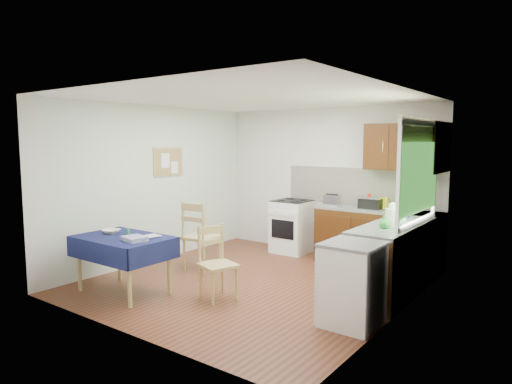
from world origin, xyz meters
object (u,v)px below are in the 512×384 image
Objects in this scene: toaster at (332,200)px; chair_near at (216,260)px; chair_far at (199,234)px; sandwich_press at (371,202)px; kettle at (393,216)px; dish_rack at (399,222)px; dining_table at (123,245)px.

chair_near is at bearing -82.41° from toaster.
sandwich_press is (1.93, 1.81, 0.43)m from chair_far.
dish_rack is at bearing 92.17° from kettle.
sandwich_press is (2.03, 3.11, 0.37)m from dining_table.
dish_rack is 1.33× the size of kettle.
dish_rack is 0.29m from kettle.
chair_far is 1.17× the size of chair_near.
chair_far reaches higher than chair_near.
kettle is (0.81, -1.32, 0.04)m from sandwich_press.
kettle is (2.75, 0.48, 0.47)m from chair_far.
sandwich_press is 1.33m from dish_rack.
chair_near is at bearing 18.71° from dining_table.
toaster is at bearing -131.36° from chair_far.
dining_table is at bearing 81.68° from chair_far.
dining_table is 4.02× the size of kettle.
chair_far is 3.51× the size of kettle.
dining_table is 1.34× the size of chair_near.
sandwich_press reaches higher than dining_table.
kettle reaches higher than sandwich_press.
kettle is (0.01, -0.27, 0.11)m from dish_rack.
dining_table is 1.15× the size of chair_far.
chair_far is 2.83m from kettle.
dish_rack reaches higher than sandwich_press.
toaster is 1.73m from dish_rack.
chair_near reaches higher than dining_table.
kettle is at bearing -100.33° from dish_rack.
kettle is at bearing -35.02° from chair_near.
sandwich_press reaches higher than chair_far.
toaster is 0.63m from sandwich_press.
toaster is (1.40, 3.03, 0.36)m from dining_table.
chair_near is 2.35m from dish_rack.
sandwich_press is 0.81× the size of dish_rack.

